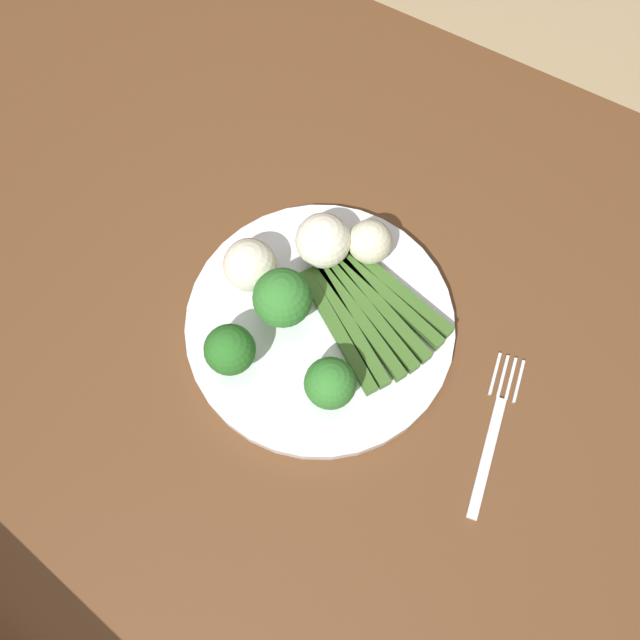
% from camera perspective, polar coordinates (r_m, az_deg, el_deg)
% --- Properties ---
extents(ground_plane, '(6.00, 6.00, 0.02)m').
position_cam_1_polar(ground_plane, '(1.45, -1.04, -10.55)').
color(ground_plane, tan).
extents(dining_table, '(1.21, 0.81, 0.76)m').
position_cam_1_polar(dining_table, '(0.82, -1.80, -1.93)').
color(dining_table, brown).
rests_on(dining_table, ground_plane).
extents(plate, '(0.27, 0.27, 0.01)m').
position_cam_1_polar(plate, '(0.69, 0.00, -0.38)').
color(plate, white).
rests_on(plate, dining_table).
extents(asparagus_bundle, '(0.16, 0.13, 0.01)m').
position_cam_1_polar(asparagus_bundle, '(0.68, 4.09, 0.68)').
color(asparagus_bundle, '#3D6626').
rests_on(asparagus_bundle, plate).
extents(broccoli_near_center, '(0.05, 0.05, 0.06)m').
position_cam_1_polar(broccoli_near_center, '(0.64, -7.48, -2.48)').
color(broccoli_near_center, '#568E33').
rests_on(broccoli_near_center, plate).
extents(broccoli_front_left, '(0.06, 0.06, 0.07)m').
position_cam_1_polar(broccoli_front_left, '(0.65, -3.22, 1.86)').
color(broccoli_front_left, '#609E3D').
rests_on(broccoli_front_left, plate).
extents(broccoli_back, '(0.05, 0.05, 0.06)m').
position_cam_1_polar(broccoli_back, '(0.63, 0.86, -5.29)').
color(broccoli_back, '#609E3D').
rests_on(broccoli_back, plate).
extents(cauliflower_left, '(0.06, 0.06, 0.06)m').
position_cam_1_polar(cauliflower_left, '(0.69, 0.22, 6.63)').
color(cauliflower_left, white).
rests_on(cauliflower_left, plate).
extents(cauliflower_front, '(0.05, 0.05, 0.05)m').
position_cam_1_polar(cauliflower_front, '(0.70, 4.17, 6.50)').
color(cauliflower_front, beige).
rests_on(cauliflower_front, plate).
extents(cauliflower_near_fork, '(0.05, 0.05, 0.05)m').
position_cam_1_polar(cauliflower_near_fork, '(0.68, -5.85, 4.54)').
color(cauliflower_near_fork, silver).
rests_on(cauliflower_near_fork, plate).
extents(fork, '(0.05, 0.17, 0.00)m').
position_cam_1_polar(fork, '(0.69, 14.17, -8.97)').
color(fork, silver).
rests_on(fork, dining_table).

